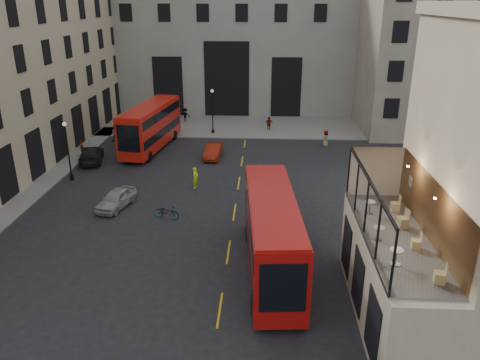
{
  "coord_description": "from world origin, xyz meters",
  "views": [
    {
      "loc": [
        0.13,
        -20.24,
        15.21
      ],
      "look_at": [
        -1.53,
        11.1,
        3.0
      ],
      "focal_mm": 35.0,
      "sensor_mm": 36.0,
      "label": 1
    }
  ],
  "objects_px": {
    "bus_near": "(272,231)",
    "cafe_chair_c": "(403,222)",
    "street_lamp_b": "(213,114)",
    "pedestrian_b": "(185,115)",
    "car_a": "(116,199)",
    "cafe_table_near": "(396,255)",
    "pedestrian_a": "(116,133)",
    "pedestrian_c": "(269,124)",
    "bus_far": "(151,125)",
    "cafe_table_far": "(370,205)",
    "pedestrian_d": "(326,139)",
    "cafe_chair_d": "(395,206)",
    "pedestrian_e": "(82,145)",
    "car_b": "(213,151)",
    "cafe_chair_a": "(440,277)",
    "traffic_light_near": "(248,183)",
    "traffic_light_far": "(123,126)",
    "cafe_chair_b": "(416,244)",
    "street_lamp_a": "(69,155)",
    "cyclist": "(195,178)",
    "bicycle": "(166,212)",
    "car_c": "(91,154)",
    "cafe_table_mid": "(379,231)"
  },
  "relations": [
    {
      "from": "cafe_chair_c",
      "to": "pedestrian_c",
      "type": "bearing_deg",
      "value": 100.39
    },
    {
      "from": "pedestrian_b",
      "to": "cafe_table_near",
      "type": "distance_m",
      "value": 45.06
    },
    {
      "from": "cafe_chair_b",
      "to": "cafe_chair_d",
      "type": "xyz_separation_m",
      "value": [
        0.09,
        4.08,
        0.02
      ]
    },
    {
      "from": "pedestrian_e",
      "to": "car_b",
      "type": "bearing_deg",
      "value": 97.08
    },
    {
      "from": "cyclist",
      "to": "cafe_table_near",
      "type": "distance_m",
      "value": 22.94
    },
    {
      "from": "cafe_chair_a",
      "to": "cafe_chair_c",
      "type": "relative_size",
      "value": 0.94
    },
    {
      "from": "pedestrian_a",
      "to": "cafe_chair_b",
      "type": "relative_size",
      "value": 2.39
    },
    {
      "from": "street_lamp_b",
      "to": "cafe_chair_a",
      "type": "xyz_separation_m",
      "value": [
        13.25,
        -37.91,
        2.47
      ]
    },
    {
      "from": "car_b",
      "to": "pedestrian_b",
      "type": "bearing_deg",
      "value": 113.45
    },
    {
      "from": "car_b",
      "to": "street_lamp_a",
      "type": "bearing_deg",
      "value": -146.29
    },
    {
      "from": "pedestrian_c",
      "to": "cafe_table_far",
      "type": "xyz_separation_m",
      "value": [
        5.04,
        -33.27,
        4.19
      ]
    },
    {
      "from": "traffic_light_far",
      "to": "cafe_chair_b",
      "type": "height_order",
      "value": "cafe_chair_b"
    },
    {
      "from": "pedestrian_c",
      "to": "pedestrian_a",
      "type": "bearing_deg",
      "value": 11.99
    },
    {
      "from": "cyclist",
      "to": "bus_near",
      "type": "bearing_deg",
      "value": -136.18
    },
    {
      "from": "pedestrian_e",
      "to": "cafe_table_near",
      "type": "bearing_deg",
      "value": 51.72
    },
    {
      "from": "car_b",
      "to": "cafe_table_far",
      "type": "xyz_separation_m",
      "value": [
        10.77,
        -22.52,
        4.36
      ]
    },
    {
      "from": "pedestrian_a",
      "to": "cafe_chair_c",
      "type": "xyz_separation_m",
      "value": [
        23.74,
        -29.14,
        3.9
      ]
    },
    {
      "from": "car_c",
      "to": "traffic_light_near",
      "type": "bearing_deg",
      "value": 130.87
    },
    {
      "from": "traffic_light_far",
      "to": "car_c",
      "type": "relative_size",
      "value": 0.73
    },
    {
      "from": "bus_near",
      "to": "pedestrian_b",
      "type": "bearing_deg",
      "value": 107.13
    },
    {
      "from": "traffic_light_near",
      "to": "pedestrian_b",
      "type": "relative_size",
      "value": 2.03
    },
    {
      "from": "traffic_light_far",
      "to": "cafe_chair_d",
      "type": "distance_m",
      "value": 33.62
    },
    {
      "from": "traffic_light_near",
      "to": "cyclist",
      "type": "distance_m",
      "value": 6.86
    },
    {
      "from": "street_lamp_b",
      "to": "pedestrian_b",
      "type": "height_order",
      "value": "street_lamp_b"
    },
    {
      "from": "traffic_light_far",
      "to": "car_a",
      "type": "height_order",
      "value": "traffic_light_far"
    },
    {
      "from": "cafe_table_near",
      "to": "cafe_table_mid",
      "type": "bearing_deg",
      "value": 96.49
    },
    {
      "from": "street_lamp_a",
      "to": "pedestrian_e",
      "type": "xyz_separation_m",
      "value": [
        -2.0,
        7.89,
        -1.59
      ]
    },
    {
      "from": "car_a",
      "to": "cafe_chair_c",
      "type": "height_order",
      "value": "cafe_chair_c"
    },
    {
      "from": "pedestrian_d",
      "to": "cafe_chair_d",
      "type": "bearing_deg",
      "value": 173.3
    },
    {
      "from": "car_c",
      "to": "cafe_chair_c",
      "type": "height_order",
      "value": "cafe_chair_c"
    },
    {
      "from": "traffic_light_far",
      "to": "cafe_table_far",
      "type": "height_order",
      "value": "cafe_table_far"
    },
    {
      "from": "bus_near",
      "to": "cafe_table_far",
      "type": "xyz_separation_m",
      "value": [
        5.08,
        -1.43,
        2.42
      ]
    },
    {
      "from": "pedestrian_c",
      "to": "pedestrian_d",
      "type": "relative_size",
      "value": 0.95
    },
    {
      "from": "bicycle",
      "to": "pedestrian_a",
      "type": "xyz_separation_m",
      "value": [
        -9.68,
        19.43,
        0.47
      ]
    },
    {
      "from": "cafe_chair_a",
      "to": "traffic_light_near",
      "type": "bearing_deg",
      "value": 117.42
    },
    {
      "from": "street_lamp_b",
      "to": "car_c",
      "type": "bearing_deg",
      "value": -135.39
    },
    {
      "from": "pedestrian_a",
      "to": "pedestrian_e",
      "type": "bearing_deg",
      "value": -140.09
    },
    {
      "from": "street_lamp_a",
      "to": "cafe_chair_b",
      "type": "relative_size",
      "value": 6.47
    },
    {
      "from": "pedestrian_d",
      "to": "cafe_table_near",
      "type": "height_order",
      "value": "cafe_table_near"
    },
    {
      "from": "car_c",
      "to": "cafe_table_far",
      "type": "distance_m",
      "value": 31.04
    },
    {
      "from": "car_c",
      "to": "cafe_chair_b",
      "type": "distance_m",
      "value": 34.51
    },
    {
      "from": "pedestrian_e",
      "to": "cafe_table_far",
      "type": "bearing_deg",
      "value": 57.29
    },
    {
      "from": "cafe_table_near",
      "to": "cafe_chair_c",
      "type": "height_order",
      "value": "cafe_chair_c"
    },
    {
      "from": "bus_near",
      "to": "pedestrian_c",
      "type": "bearing_deg",
      "value": 89.93
    },
    {
      "from": "car_b",
      "to": "car_c",
      "type": "height_order",
      "value": "car_c"
    },
    {
      "from": "bus_far",
      "to": "cafe_chair_b",
      "type": "xyz_separation_m",
      "value": [
        19.04,
        -28.91,
        2.18
      ]
    },
    {
      "from": "pedestrian_d",
      "to": "cafe_table_far",
      "type": "height_order",
      "value": "cafe_table_far"
    },
    {
      "from": "bus_near",
      "to": "cafe_chair_c",
      "type": "relative_size",
      "value": 12.72
    },
    {
      "from": "bus_far",
      "to": "car_a",
      "type": "height_order",
      "value": "bus_far"
    },
    {
      "from": "bus_near",
      "to": "bus_far",
      "type": "distance_m",
      "value": 26.93
    }
  ]
}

